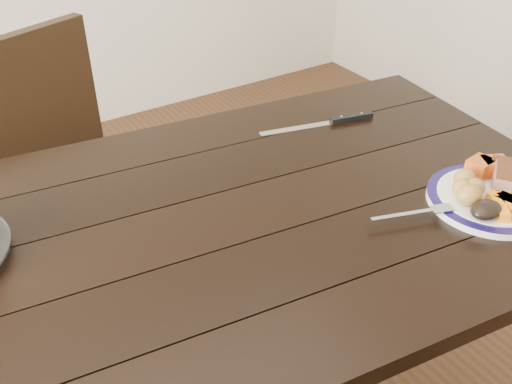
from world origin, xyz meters
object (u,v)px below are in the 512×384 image
pork_slice (512,180)px  fork (418,213)px  dinner_plate (489,200)px  carving_knife (338,120)px  chair_far (71,169)px  dining_table (220,254)px

pork_slice → fork: (-0.23, 0.04, -0.02)m
pork_slice → fork: bearing=169.8°
dinner_plate → fork: fork is taller
fork → carving_knife: fork is taller
pork_slice → carving_knife: (-0.09, 0.47, -0.04)m
chair_far → pork_slice: chair_far is taller
dinner_plate → pork_slice: pork_slice is taller
dining_table → fork: fork is taller
dinner_plate → pork_slice: bearing=-4.8°
pork_slice → dining_table: bearing=155.1°
pork_slice → carving_knife: 0.48m
dining_table → dinner_plate: 0.59m
chair_far → pork_slice: (0.69, -1.00, 0.27)m
chair_far → pork_slice: bearing=103.2°
carving_knife → chair_far: bearing=152.0°
dining_table → pork_slice: size_ratio=17.84×
fork → carving_knife: (0.14, 0.42, -0.01)m
dining_table → fork: (0.34, -0.22, 0.11)m
dinner_plate → dining_table: bearing=153.2°
dinner_plate → carving_knife: 0.46m
carving_knife → dining_table: bearing=-143.7°
chair_far → dinner_plate: size_ratio=3.60×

